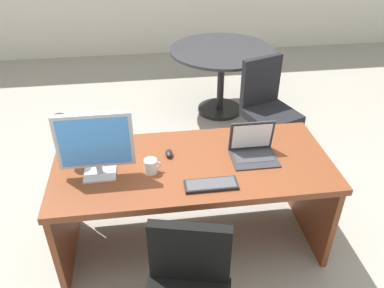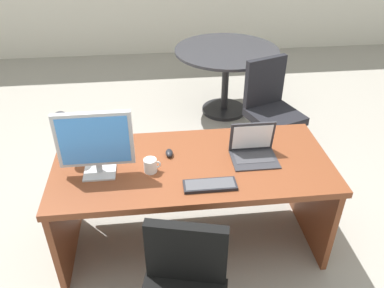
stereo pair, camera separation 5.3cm
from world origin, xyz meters
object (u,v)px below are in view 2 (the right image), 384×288
Objects in this scene: desk at (192,181)px; meeting_table at (226,65)px; mouse at (169,153)px; desk_lamp at (62,126)px; meeting_chair_near at (271,116)px; coffee_mug at (151,165)px; laptop at (253,146)px; monitor at (95,142)px; keyboard at (210,185)px.

desk is 1.57× the size of meeting_table.
desk_lamp is at bearing 176.64° from mouse.
desk_lamp is 0.38× the size of meeting_chair_near.
laptop is at bearing 8.83° from coffee_mug.
meeting_chair_near is (1.19, 1.28, -0.43)m from coffee_mug.
meeting_chair_near reaches higher than desk.
monitor is 0.74m from keyboard.
keyboard reaches higher than desk.
monitor is 0.38m from coffee_mug.
monitor is 2.07m from meeting_chair_near.
mouse is 0.21m from coffee_mug.
desk_lamp reaches higher than meeting_table.
desk is 5.16× the size of desk_lamp.
monitor reaches higher than meeting_chair_near.
coffee_mug is (-0.27, -0.11, 0.24)m from desk.
monitor is (-0.60, -0.10, 0.44)m from desk.
laptop is 0.26× the size of meeting_table.
mouse is at bearing -111.34° from meeting_table.
meeting_table is at bearing 84.24° from laptop.
meeting_chair_near is at bearing 46.98° from coffee_mug.
keyboard is (0.08, -0.30, 0.21)m from desk.
meeting_chair_near is at bearing -69.74° from meeting_table.
meeting_table is at bearing 60.03° from monitor.
laptop reaches higher than meeting_table.
laptop reaches higher than mouse.
laptop is at bearing -5.80° from mouse.
meeting_chair_near is (0.31, -0.83, -0.22)m from meeting_table.
monitor is 2.46m from meeting_table.
laptop is 0.93× the size of keyboard.
desk_lamp is (-0.67, 0.04, 0.23)m from mouse.
desk is at bearing 179.55° from laptop.
laptop reaches higher than keyboard.
mouse is at bearing -133.72° from meeting_chair_near.
monitor is at bearing -174.65° from laptop.
laptop is 0.69m from coffee_mug.
desk_lamp reaches higher than mouse.
keyboard is 0.28× the size of meeting_table.
monitor is 0.50× the size of meeting_chair_near.
mouse is (-0.15, 0.05, 0.22)m from desk.
meeting_chair_near is (0.92, 1.17, -0.19)m from desk.
desk_lamp is (-0.82, 0.09, 0.45)m from desk.
meeting_chair_near is at bearing 46.28° from mouse.
desk is 3.98× the size of monitor.
coffee_mug is at bearing -171.17° from laptop.
monitor is 5.25× the size of mouse.
mouse is 0.09× the size of meeting_chair_near.
keyboard is (0.67, -0.20, -0.23)m from monitor.
mouse is 0.08× the size of meeting_table.
coffee_mug reaches higher than keyboard.
keyboard is at bearing -119.82° from meeting_chair_near.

